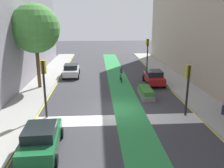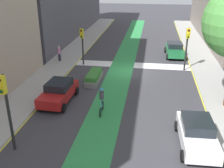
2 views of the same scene
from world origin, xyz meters
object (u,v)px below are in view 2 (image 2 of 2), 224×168
at_px(car_green_left_near, 175,49).
at_px(car_red_right_far, 59,92).
at_px(car_white_left_far, 197,133).
at_px(cyclist_in_lane, 102,100).
at_px(median_planter, 94,77).
at_px(traffic_signal_near_right, 82,40).
at_px(pedestrian_sidewalk_right_a, 59,53).
at_px(traffic_signal_far_right, 5,100).
at_px(traffic_signal_near_left, 187,41).

relative_size(car_green_left_near, car_red_right_far, 1.00).
height_order(car_green_left_near, car_white_left_far, same).
xyz_separation_m(cyclist_in_lane, median_planter, (1.75, -5.53, -0.57)).
distance_m(traffic_signal_near_right, cyclist_in_lane, 10.79).
height_order(car_red_right_far, pedestrian_sidewalk_right_a, pedestrian_sidewalk_right_a).
distance_m(traffic_signal_near_right, pedestrian_sidewalk_right_a, 3.25).
height_order(traffic_signal_near_right, traffic_signal_far_right, traffic_signal_far_right).
bearing_deg(car_white_left_far, traffic_signal_near_left, -92.48).
xyz_separation_m(car_red_right_far, median_planter, (-1.75, -4.27, -0.40)).
xyz_separation_m(car_green_left_near, car_red_right_far, (9.30, 13.30, 0.00)).
xyz_separation_m(car_white_left_far, cyclist_in_lane, (5.95, -2.92, 0.17)).
bearing_deg(traffic_signal_far_right, traffic_signal_near_left, -125.65).
bearing_deg(traffic_signal_far_right, car_green_left_near, -116.66).
bearing_deg(car_green_left_near, traffic_signal_far_right, 63.34).
distance_m(car_white_left_far, car_red_right_far, 10.33).
bearing_deg(pedestrian_sidewalk_right_a, median_planter, 134.71).
bearing_deg(cyclist_in_lane, traffic_signal_near_left, -123.86).
bearing_deg(car_red_right_far, pedestrian_sidewalk_right_a, -71.34).
relative_size(traffic_signal_near_right, median_planter, 1.19).
xyz_separation_m(car_red_right_far, cyclist_in_lane, (-3.50, 1.26, 0.17)).
bearing_deg(traffic_signal_near_right, pedestrian_sidewalk_right_a, -10.39).
bearing_deg(median_planter, pedestrian_sidewalk_right_a, -45.29).
xyz_separation_m(traffic_signal_far_right, car_green_left_near, (-9.79, -19.50, -2.30)).
xyz_separation_m(traffic_signal_near_right, traffic_signal_far_right, (0.12, 14.87, 0.42)).
bearing_deg(car_white_left_far, pedestrian_sidewalk_right_a, -46.78).
xyz_separation_m(traffic_signal_near_right, pedestrian_sidewalk_right_a, (2.73, -0.50, -1.69)).
distance_m(traffic_signal_near_left, traffic_signal_far_right, 17.99).
bearing_deg(traffic_signal_near_right, traffic_signal_near_left, 178.63).
distance_m(car_white_left_far, pedestrian_sidewalk_right_a, 18.33).
distance_m(car_white_left_far, median_planter, 11.44).
height_order(car_green_left_near, cyclist_in_lane, cyclist_in_lane).
bearing_deg(cyclist_in_lane, car_white_left_far, 153.83).
distance_m(car_green_left_near, median_planter, 11.77).
xyz_separation_m(traffic_signal_near_right, traffic_signal_near_left, (-10.37, 0.25, 0.27)).
height_order(car_white_left_far, pedestrian_sidewalk_right_a, pedestrian_sidewalk_right_a).
bearing_deg(traffic_signal_far_right, median_planter, -102.11).
distance_m(traffic_signal_near_right, car_red_right_far, 8.88).
relative_size(pedestrian_sidewalk_right_a, median_planter, 0.52).
distance_m(traffic_signal_near_left, pedestrian_sidewalk_right_a, 13.26).
height_order(traffic_signal_near_right, traffic_signal_near_left, traffic_signal_near_left).
height_order(traffic_signal_near_right, car_green_left_near, traffic_signal_near_right).
bearing_deg(traffic_signal_near_left, car_white_left_far, 87.52).
bearing_deg(cyclist_in_lane, traffic_signal_near_right, -68.71).
bearing_deg(traffic_signal_near_right, car_green_left_near, -154.41).
bearing_deg(pedestrian_sidewalk_right_a, car_green_left_near, -161.57).
bearing_deg(median_planter, traffic_signal_far_right, 77.89).
distance_m(cyclist_in_lane, median_planter, 5.83).
relative_size(traffic_signal_far_right, car_red_right_far, 1.04).
height_order(traffic_signal_near_right, car_red_right_far, traffic_signal_near_right).
height_order(traffic_signal_near_left, cyclist_in_lane, traffic_signal_near_left).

